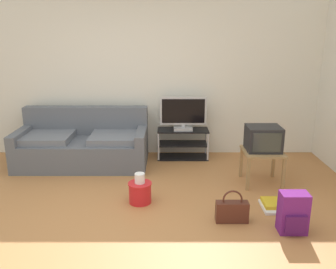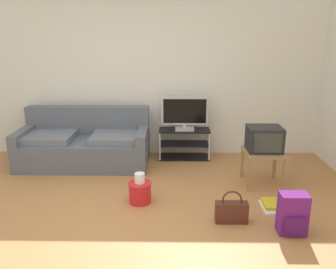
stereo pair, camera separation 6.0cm
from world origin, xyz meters
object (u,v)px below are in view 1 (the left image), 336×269
Objects in this scene: couch at (84,145)px; floor_tray at (281,205)px; tv_stand at (183,144)px; cleaning_bucket at (140,191)px; handbag at (232,211)px; side_table at (263,156)px; backpack at (294,213)px; flat_tv at (184,114)px; crt_tv at (264,138)px.

couch reaches higher than floor_tray.
couch reaches higher than tv_stand.
couch is at bearing 126.42° from cleaning_bucket.
handbag is (2.01, -1.78, -0.18)m from couch.
tv_stand is 2.22× the size of handbag.
couch reaches higher than side_table.
cleaning_bucket is at bearing 156.05° from handbag.
couch is 1.58m from tv_stand.
handbag is at bearing -154.09° from floor_tray.
handbag is 0.99× the size of cleaning_bucket.
cleaning_bucket is (-1.03, 0.46, 0.02)m from handbag.
handbag is at bearing 143.70° from backpack.
side_table is at bearing 93.82° from floor_tray.
flat_tv reaches higher than floor_tray.
floor_tray is (1.65, -0.16, -0.11)m from cleaning_bucket.
backpack is at bearing -22.36° from cleaning_bucket.
backpack is (2.59, -1.99, -0.10)m from couch.
side_table reaches higher than floor_tray.
side_table is at bearing 19.62° from cleaning_bucket.
tv_stand is 2.50m from backpack.
floor_tray is (1.07, -1.76, -0.20)m from tv_stand.
flat_tv reaches higher than handbag.
couch is 4.48× the size of floor_tray.
floor_tray is (0.62, 0.30, -0.09)m from handbag.
backpack is at bearing -19.46° from handbag.
flat_tv is at bearing 97.90° from backpack.
floor_tray is (0.04, 0.51, -0.17)m from backpack.
flat_tv is 1.43× the size of side_table.
crt_tv reaches higher than tv_stand.
handbag is (0.45, -2.04, -0.61)m from flat_tv.
tv_stand is 1.11× the size of flat_tv.
backpack is (1.04, -2.25, -0.53)m from flat_tv.
tv_stand is 0.50m from flat_tv.
crt_tv is (1.02, -1.02, 0.39)m from tv_stand.
cleaning_bucket is 1.66m from floor_tray.
couch is at bearing 163.74° from side_table.
flat_tv is at bearing 135.81° from crt_tv.
handbag is 0.84× the size of floor_tray.
cleaning_bucket is at bearing 174.60° from floor_tray.
flat_tv reaches higher than couch.
couch is 4.42× the size of crt_tv.
backpack is at bearing -37.49° from couch.
backpack is (0.01, -1.24, -0.18)m from side_table.
cleaning_bucket is (-1.60, -0.57, -0.24)m from side_table.
crt_tv is at bearing 90.00° from side_table.
tv_stand reaches higher than side_table.
floor_tray is (0.05, -0.73, -0.35)m from side_table.
handbag is 0.70m from floor_tray.
backpack is (0.01, -1.25, -0.42)m from crt_tv.
tv_stand is at bearing 10.25° from couch.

